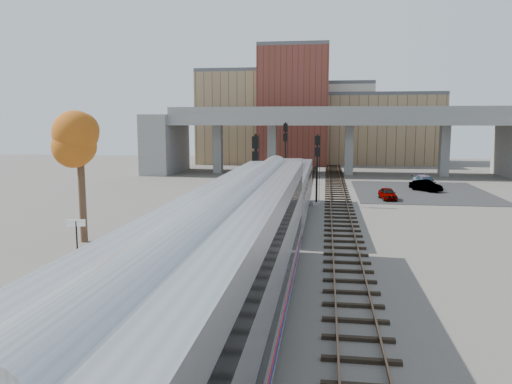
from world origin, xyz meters
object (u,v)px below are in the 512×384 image
(signal_mast_far, at_px, (285,153))
(car_b, at_px, (426,186))
(coach, at_px, (238,265))
(car_a, at_px, (388,194))
(signal_mast_mid, at_px, (317,172))
(locomotive, at_px, (289,189))
(car_c, at_px, (425,182))
(signal_mast_near, at_px, (256,183))
(tree, at_px, (79,137))

(signal_mast_far, distance_m, car_b, 16.61)
(coach, distance_m, car_a, 34.39)
(signal_mast_mid, height_order, car_b, signal_mast_mid)
(locomotive, height_order, car_b, locomotive)
(locomotive, xyz_separation_m, car_a, (8.74, 10.58, -1.67))
(coach, bearing_deg, signal_mast_far, 92.70)
(car_a, bearing_deg, car_b, 47.77)
(coach, bearing_deg, locomotive, 90.00)
(locomotive, bearing_deg, car_c, 55.24)
(car_c, bearing_deg, signal_mast_near, -134.68)
(signal_mast_near, xyz_separation_m, signal_mast_far, (-0.00, 25.62, 0.55))
(tree, bearing_deg, locomotive, 37.90)
(tree, xyz_separation_m, car_b, (25.69, 26.69, -5.89))
(locomotive, height_order, car_a, locomotive)
(signal_mast_far, bearing_deg, car_c, -5.68)
(tree, height_order, car_c, tree)
(signal_mast_mid, distance_m, car_a, 8.32)
(signal_mast_mid, height_order, tree, tree)
(signal_mast_far, distance_m, tree, 33.05)
(car_a, distance_m, car_b, 8.19)
(coach, height_order, signal_mast_mid, signal_mast_mid)
(signal_mast_near, xyz_separation_m, car_a, (10.84, 14.31, -2.60))
(locomotive, relative_size, car_a, 5.74)
(signal_mast_near, relative_size, signal_mast_far, 0.89)
(coach, xyz_separation_m, signal_mast_far, (-2.10, 44.50, 0.96))
(coach, height_order, car_c, coach)
(signal_mast_near, height_order, car_a, signal_mast_near)
(signal_mast_far, relative_size, car_a, 2.24)
(signal_mast_near, height_order, car_b, signal_mast_near)
(signal_mast_far, bearing_deg, tree, -107.78)
(signal_mast_near, relative_size, car_b, 1.82)
(signal_mast_mid, xyz_separation_m, car_b, (11.54, 10.87, -2.39))
(coach, bearing_deg, tree, 132.78)
(locomotive, height_order, signal_mast_near, signal_mast_near)
(locomotive, relative_size, car_b, 5.23)
(tree, bearing_deg, car_c, 48.59)
(locomotive, bearing_deg, car_b, 51.84)
(car_b, bearing_deg, signal_mast_mid, -175.40)
(tree, bearing_deg, signal_mast_mid, 48.17)
(locomotive, relative_size, signal_mast_far, 2.56)
(signal_mast_mid, xyz_separation_m, signal_mast_far, (-4.10, 15.54, 0.72))
(coach, distance_m, signal_mast_near, 19.00)
(signal_mast_mid, bearing_deg, signal_mast_near, -112.13)
(car_a, bearing_deg, tree, -142.61)
(signal_mast_near, height_order, signal_mast_mid, signal_mast_near)
(coach, relative_size, car_a, 7.53)
(tree, bearing_deg, car_a, 43.81)
(car_a, distance_m, car_c, 11.08)
(locomotive, relative_size, signal_mast_mid, 2.99)
(signal_mast_near, relative_size, tree, 0.75)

